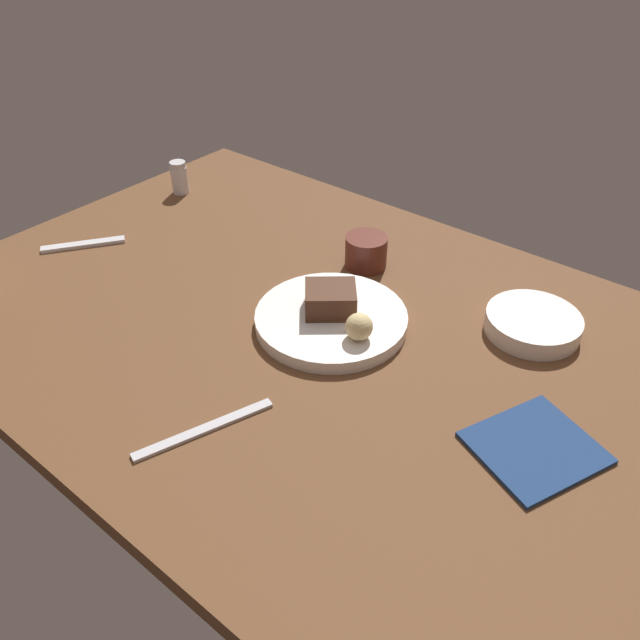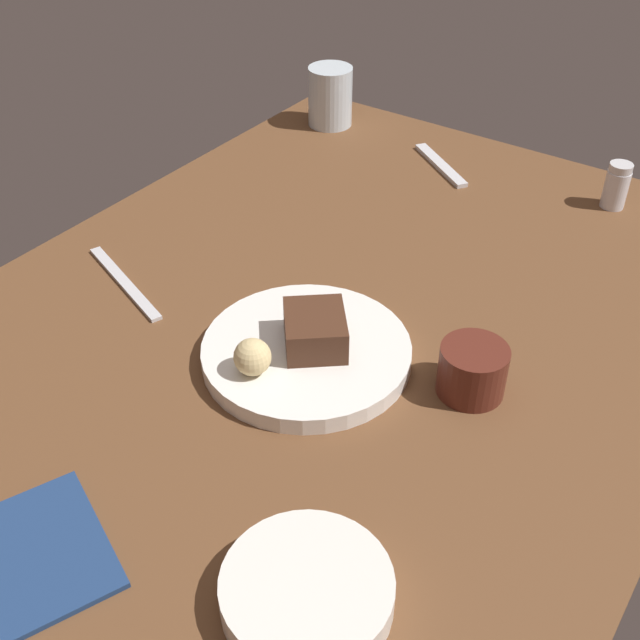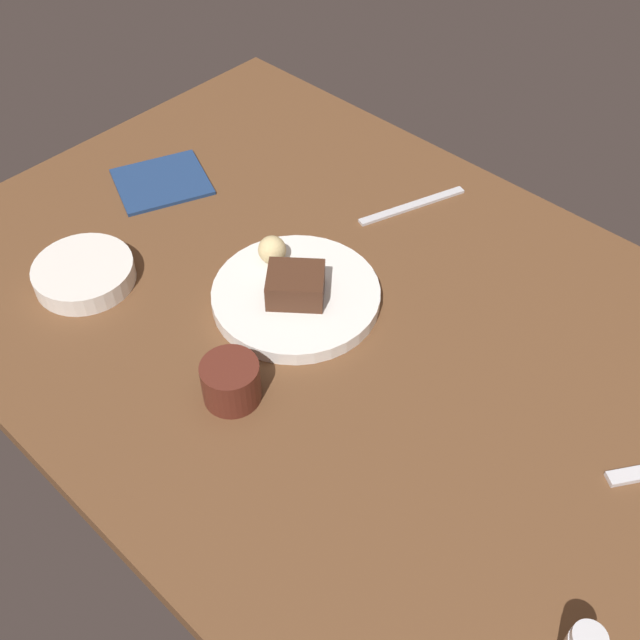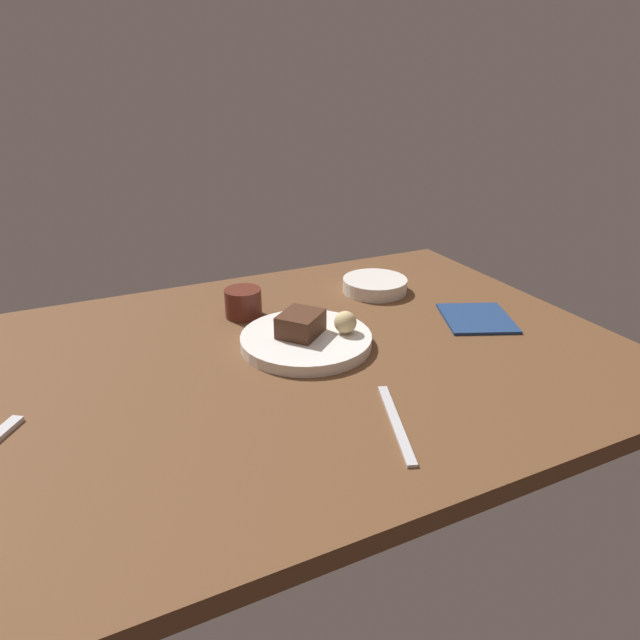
{
  "view_description": "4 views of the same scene",
  "coord_description": "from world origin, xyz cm",
  "px_view_note": "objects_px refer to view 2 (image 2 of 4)",
  "views": [
    {
      "loc": [
        53.81,
        -60.96,
        63.49
      ],
      "look_at": [
        5.11,
        -0.83,
        5.71
      ],
      "focal_mm": 36.06,
      "sensor_mm": 36.0,
      "label": 1
    },
    {
      "loc": [
        59.93,
        42.39,
        61.82
      ],
      "look_at": [
        3.44,
        2.97,
        8.13
      ],
      "focal_mm": 44.48,
      "sensor_mm": 36.0,
      "label": 2
    },
    {
      "loc": [
        -49.33,
        54.68,
        79.65
      ],
      "look_at": [
        -2.49,
        5.07,
        6.78
      ],
      "focal_mm": 42.76,
      "sensor_mm": 36.0,
      "label": 3
    },
    {
      "loc": [
        -31.24,
        -79.71,
        48.23
      ],
      "look_at": [
        6.96,
        0.59,
        8.26
      ],
      "focal_mm": 31.07,
      "sensor_mm": 36.0,
      "label": 4
    }
  ],
  "objects_px": {
    "salt_shaker": "(616,186)",
    "water_glass": "(330,96)",
    "dessert_spoon": "(441,165)",
    "side_bowl": "(307,592)",
    "chocolate_cake_slice": "(315,330)",
    "butter_knife": "(124,282)",
    "bread_roll": "(252,357)",
    "folded_napkin": "(29,558)",
    "coffee_cup": "(472,370)",
    "dessert_plate": "(307,353)"
  },
  "relations": [
    {
      "from": "water_glass",
      "to": "folded_napkin",
      "type": "relative_size",
      "value": 0.7
    },
    {
      "from": "dessert_plate",
      "to": "dessert_spoon",
      "type": "bearing_deg",
      "value": -168.88
    },
    {
      "from": "chocolate_cake_slice",
      "to": "side_bowl",
      "type": "height_order",
      "value": "chocolate_cake_slice"
    },
    {
      "from": "dessert_spoon",
      "to": "folded_napkin",
      "type": "distance_m",
      "value": 0.86
    },
    {
      "from": "side_bowl",
      "to": "dessert_spoon",
      "type": "height_order",
      "value": "side_bowl"
    },
    {
      "from": "water_glass",
      "to": "butter_knife",
      "type": "relative_size",
      "value": 0.53
    },
    {
      "from": "folded_napkin",
      "to": "dessert_plate",
      "type": "bearing_deg",
      "value": 173.18
    },
    {
      "from": "dessert_plate",
      "to": "chocolate_cake_slice",
      "type": "relative_size",
      "value": 3.05
    },
    {
      "from": "chocolate_cake_slice",
      "to": "side_bowl",
      "type": "bearing_deg",
      "value": 33.93
    },
    {
      "from": "bread_roll",
      "to": "folded_napkin",
      "type": "height_order",
      "value": "bread_roll"
    },
    {
      "from": "water_glass",
      "to": "salt_shaker",
      "type": "bearing_deg",
      "value": 89.78
    },
    {
      "from": "butter_knife",
      "to": "bread_roll",
      "type": "bearing_deg",
      "value": 7.83
    },
    {
      "from": "dessert_plate",
      "to": "dessert_spoon",
      "type": "xyz_separation_m",
      "value": [
        -0.51,
        -0.1,
        -0.01
      ]
    },
    {
      "from": "folded_napkin",
      "to": "butter_knife",
      "type": "bearing_deg",
      "value": -145.34
    },
    {
      "from": "chocolate_cake_slice",
      "to": "bread_roll",
      "type": "bearing_deg",
      "value": -21.16
    },
    {
      "from": "chocolate_cake_slice",
      "to": "salt_shaker",
      "type": "bearing_deg",
      "value": 163.27
    },
    {
      "from": "salt_shaker",
      "to": "folded_napkin",
      "type": "bearing_deg",
      "value": -13.19
    },
    {
      "from": "side_bowl",
      "to": "bread_roll",
      "type": "bearing_deg",
      "value": -131.99
    },
    {
      "from": "side_bowl",
      "to": "dessert_plate",
      "type": "bearing_deg",
      "value": -144.25
    },
    {
      "from": "dessert_plate",
      "to": "water_glass",
      "type": "relative_size",
      "value": 2.34
    },
    {
      "from": "coffee_cup",
      "to": "chocolate_cake_slice",
      "type": "bearing_deg",
      "value": -72.52
    },
    {
      "from": "chocolate_cake_slice",
      "to": "water_glass",
      "type": "bearing_deg",
      "value": -147.16
    },
    {
      "from": "butter_knife",
      "to": "folded_napkin",
      "type": "xyz_separation_m",
      "value": [
        0.34,
        0.24,
        0.0
      ]
    },
    {
      "from": "side_bowl",
      "to": "dessert_spoon",
      "type": "relative_size",
      "value": 0.96
    },
    {
      "from": "water_glass",
      "to": "butter_knife",
      "type": "bearing_deg",
      "value": 6.22
    },
    {
      "from": "salt_shaker",
      "to": "water_glass",
      "type": "bearing_deg",
      "value": -90.22
    },
    {
      "from": "bread_roll",
      "to": "salt_shaker",
      "type": "distance_m",
      "value": 0.64
    },
    {
      "from": "dessert_spoon",
      "to": "butter_knife",
      "type": "xyz_separation_m",
      "value": [
        0.52,
        -0.18,
        -0.0
      ]
    },
    {
      "from": "bread_roll",
      "to": "water_glass",
      "type": "height_order",
      "value": "water_glass"
    },
    {
      "from": "side_bowl",
      "to": "coffee_cup",
      "type": "distance_m",
      "value": 0.31
    },
    {
      "from": "dessert_plate",
      "to": "coffee_cup",
      "type": "bearing_deg",
      "value": 108.93
    },
    {
      "from": "bread_roll",
      "to": "coffee_cup",
      "type": "xyz_separation_m",
      "value": [
        -0.13,
        0.2,
        -0.01
      ]
    },
    {
      "from": "dessert_spoon",
      "to": "chocolate_cake_slice",
      "type": "bearing_deg",
      "value": -42.88
    },
    {
      "from": "coffee_cup",
      "to": "folded_napkin",
      "type": "relative_size",
      "value": 0.51
    },
    {
      "from": "water_glass",
      "to": "butter_knife",
      "type": "distance_m",
      "value": 0.56
    },
    {
      "from": "salt_shaker",
      "to": "dessert_spoon",
      "type": "distance_m",
      "value": 0.27
    },
    {
      "from": "salt_shaker",
      "to": "coffee_cup",
      "type": "xyz_separation_m",
      "value": [
        0.48,
        0.01,
        -0.01
      ]
    },
    {
      "from": "salt_shaker",
      "to": "side_bowl",
      "type": "relative_size",
      "value": 0.48
    },
    {
      "from": "salt_shaker",
      "to": "butter_knife",
      "type": "bearing_deg",
      "value": -38.81
    },
    {
      "from": "salt_shaker",
      "to": "folded_napkin",
      "type": "distance_m",
      "value": 0.92
    },
    {
      "from": "salt_shaker",
      "to": "dessert_spoon",
      "type": "bearing_deg",
      "value": -82.89
    },
    {
      "from": "chocolate_cake_slice",
      "to": "butter_knife",
      "type": "xyz_separation_m",
      "value": [
        0.02,
        -0.29,
        -0.04
      ]
    },
    {
      "from": "coffee_cup",
      "to": "butter_knife",
      "type": "bearing_deg",
      "value": -80.83
    },
    {
      "from": "bread_roll",
      "to": "folded_napkin",
      "type": "xyz_separation_m",
      "value": [
        0.29,
        -0.02,
        -0.04
      ]
    },
    {
      "from": "dessert_spoon",
      "to": "side_bowl",
      "type": "bearing_deg",
      "value": -34.66
    },
    {
      "from": "chocolate_cake_slice",
      "to": "folded_napkin",
      "type": "xyz_separation_m",
      "value": [
        0.36,
        -0.05,
        -0.04
      ]
    },
    {
      "from": "dessert_plate",
      "to": "dessert_spoon",
      "type": "relative_size",
      "value": 1.58
    },
    {
      "from": "coffee_cup",
      "to": "dessert_spoon",
      "type": "distance_m",
      "value": 0.53
    },
    {
      "from": "bread_roll",
      "to": "side_bowl",
      "type": "distance_m",
      "value": 0.27
    },
    {
      "from": "salt_shaker",
      "to": "water_glass",
      "type": "distance_m",
      "value": 0.51
    }
  ]
}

